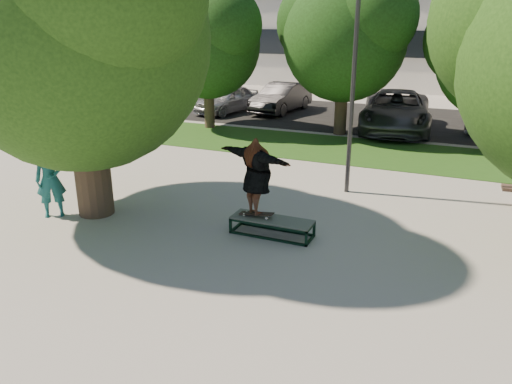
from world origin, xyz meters
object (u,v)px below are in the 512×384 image
at_px(car_grey, 396,111).
at_px(car_silver_b, 493,113).
at_px(grind_box, 272,227).
at_px(lamppost, 354,74).
at_px(car_dark, 281,98).
at_px(bystander, 50,179).
at_px(car_silver_a, 227,99).
at_px(tree_left, 75,22).

xyz_separation_m(car_grey, car_silver_b, (3.78, 1.92, -0.15)).
bearing_deg(car_grey, grind_box, -100.81).
height_order(lamppost, car_grey, lamppost).
bearing_deg(car_dark, lamppost, -55.23).
distance_m(bystander, car_silver_a, 14.33).
relative_size(bystander, car_grey, 0.31).
height_order(tree_left, car_silver_b, tree_left).
height_order(bystander, car_dark, bystander).
xyz_separation_m(grind_box, car_silver_b, (4.54, 14.06, 0.48)).
bearing_deg(bystander, car_silver_a, 57.86).
xyz_separation_m(bystander, car_silver_a, (-2.42, 14.12, -0.25)).
xyz_separation_m(tree_left, bystander, (-0.72, -0.62, -3.50)).
distance_m(grind_box, car_silver_b, 14.78).
bearing_deg(car_silver_b, tree_left, -117.68).
bearing_deg(car_silver_b, car_silver_a, -171.19).
relative_size(tree_left, bystander, 3.86).
bearing_deg(car_silver_a, car_dark, 38.17).
distance_m(bystander, car_silver_b, 17.96).
bearing_deg(grind_box, car_silver_b, 72.11).
distance_m(lamppost, car_dark, 12.59).
relative_size(lamppost, car_dark, 1.40).
bearing_deg(car_grey, bystander, -121.61).
relative_size(grind_box, car_grey, 0.30).
xyz_separation_m(tree_left, car_grey, (5.24, 12.55, -3.60)).
xyz_separation_m(tree_left, car_dark, (-0.71, 14.70, -3.70)).
distance_m(car_silver_a, car_silver_b, 12.21).
xyz_separation_m(grind_box, car_dark, (-5.19, 14.29, 0.53)).
xyz_separation_m(lamppost, car_silver_b, (3.73, 10.56, -2.48)).
height_order(bystander, car_silver_b, bystander).
bearing_deg(car_dark, bystander, -84.34).
height_order(lamppost, car_silver_b, lamppost).
relative_size(bystander, car_silver_a, 0.47).
height_order(lamppost, bystander, lamppost).
bearing_deg(tree_left, lamppost, 36.42).
relative_size(tree_left, lamppost, 1.16).
relative_size(lamppost, bystander, 3.32).
height_order(grind_box, car_grey, car_grey).
relative_size(tree_left, car_dark, 1.63).
height_order(bystander, car_grey, bystander).
xyz_separation_m(lamppost, car_silver_a, (-8.44, 9.59, -2.48)).
xyz_separation_m(tree_left, grind_box, (4.48, 0.41, -4.23)).
distance_m(car_dark, car_silver_b, 9.73).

